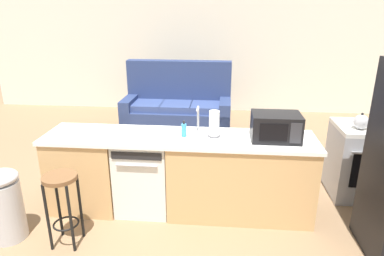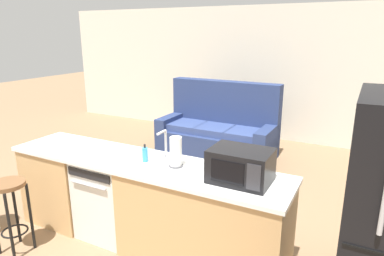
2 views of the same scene
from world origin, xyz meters
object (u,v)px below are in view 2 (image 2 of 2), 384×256
object	(u,v)px
dishwasher	(111,197)
soap_bottle	(145,154)
paper_towel_roll	(176,152)
couch	(219,132)
microwave	(241,166)
bar_stool	(10,202)
kettle	(379,177)

from	to	relation	value
dishwasher	soap_bottle	xyz separation A→B (m)	(0.46, -0.00, 0.55)
paper_towel_roll	couch	world-z (taller)	couch
dishwasher	couch	xyz separation A→B (m)	(0.01, 2.85, -0.03)
microwave	couch	size ratio (longest dim) A/B	0.25
soap_bottle	couch	distance (m)	2.94
bar_stool	couch	size ratio (longest dim) A/B	0.37
paper_towel_roll	couch	distance (m)	2.98
microwave	couch	world-z (taller)	couch
microwave	kettle	world-z (taller)	microwave
dishwasher	couch	size ratio (longest dim) A/B	0.42
paper_towel_roll	bar_stool	world-z (taller)	paper_towel_roll
soap_bottle	couch	bearing A→B (deg)	98.95
bar_stool	soap_bottle	bearing A→B (deg)	33.26
couch	bar_stool	bearing A→B (deg)	-100.07
microwave	paper_towel_roll	xyz separation A→B (m)	(-0.64, 0.04, -0.00)
dishwasher	microwave	size ratio (longest dim) A/B	1.68
dishwasher	soap_bottle	size ratio (longest dim) A/B	4.77
microwave	bar_stool	size ratio (longest dim) A/B	0.68
soap_bottle	couch	xyz separation A→B (m)	(-0.45, 2.85, -0.58)
kettle	bar_stool	xyz separation A→B (m)	(-3.06, -1.13, -0.45)
paper_towel_roll	kettle	world-z (taller)	paper_towel_roll
dishwasher	soap_bottle	distance (m)	0.72
soap_bottle	kettle	xyz separation A→B (m)	(1.98, 0.42, 0.01)
couch	soap_bottle	bearing A→B (deg)	-81.05
dishwasher	bar_stool	size ratio (longest dim) A/B	1.14
soap_bottle	couch	world-z (taller)	couch
couch	paper_towel_roll	bearing A→B (deg)	-74.68
couch	microwave	bearing A→B (deg)	-63.66
dishwasher	couch	distance (m)	2.85
dishwasher	kettle	bearing A→B (deg)	9.85
bar_stool	kettle	bearing A→B (deg)	20.32
bar_stool	couch	xyz separation A→B (m)	(0.63, 3.56, -0.14)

